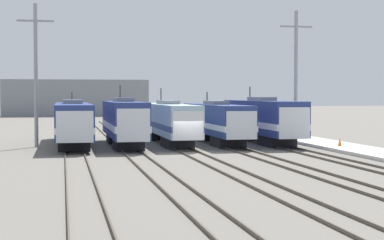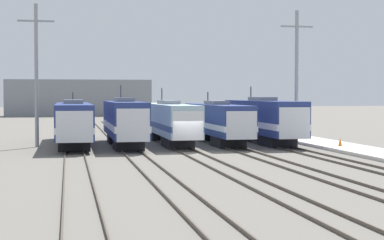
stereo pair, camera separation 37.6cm
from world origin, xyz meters
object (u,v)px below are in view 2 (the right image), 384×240
at_px(locomotive_center, 170,121).
at_px(catenary_tower_left, 36,73).
at_px(locomotive_center_left, 125,121).
at_px(traffic_cone, 340,142).
at_px(locomotive_center_right, 218,121).
at_px(locomotive_far_right, 264,119).
at_px(locomotive_far_left, 73,122).
at_px(catenary_tower_right, 297,74).

xyz_separation_m(locomotive_center, catenary_tower_left, (-12.08, -1.87, 4.42)).
xyz_separation_m(locomotive_center_left, traffic_cone, (17.59, -6.33, -1.62)).
distance_m(locomotive_center_right, locomotive_far_right, 4.47).
height_order(locomotive_far_left, catenary_tower_left, catenary_tower_left).
xyz_separation_m(locomotive_center_left, catenary_tower_right, (16.35, 0.88, 4.30)).
xyz_separation_m(locomotive_center_right, catenary_tower_right, (7.43, -0.95, 4.44)).
height_order(locomotive_center, catenary_tower_left, catenary_tower_left).
bearing_deg(catenary_tower_left, catenary_tower_right, 0.00).
distance_m(locomotive_center_right, traffic_cone, 12.00).
bearing_deg(locomotive_far_left, locomotive_far_right, -0.97).
height_order(locomotive_center, locomotive_center_right, locomotive_center).
bearing_deg(catenary_tower_left, locomotive_center_left, -6.56).
relative_size(catenary_tower_left, catenary_tower_right, 1.00).
height_order(locomotive_far_left, traffic_cone, locomotive_far_left).
height_order(locomotive_center_left, traffic_cone, locomotive_center_left).
relative_size(locomotive_center_right, traffic_cone, 26.57).
height_order(locomotive_center_left, locomotive_center_right, locomotive_center_left).
bearing_deg(traffic_cone, locomotive_far_right, 117.72).
relative_size(locomotive_far_left, catenary_tower_right, 1.59).
distance_m(locomotive_center_left, traffic_cone, 18.77).
height_order(locomotive_center, locomotive_far_right, locomotive_far_right).
relative_size(locomotive_far_left, catenary_tower_left, 1.59).
distance_m(locomotive_far_right, catenary_tower_left, 21.45).
xyz_separation_m(locomotive_center_left, locomotive_far_right, (13.38, 1.68, 0.02)).
relative_size(locomotive_far_left, locomotive_center_right, 1.12).
bearing_deg(locomotive_far_right, locomotive_far_left, 179.03).
distance_m(locomotive_far_right, traffic_cone, 9.21).
relative_size(locomotive_center, catenary_tower_left, 1.60).
bearing_deg(traffic_cone, catenary_tower_right, 99.80).
xyz_separation_m(locomotive_far_left, catenary_tower_right, (20.81, -1.11, 4.38)).
height_order(locomotive_center, traffic_cone, locomotive_center).
bearing_deg(locomotive_center_left, traffic_cone, -19.80).
relative_size(locomotive_far_left, traffic_cone, 29.72).
height_order(locomotive_far_right, traffic_cone, locomotive_far_right).
bearing_deg(locomotive_center_left, catenary_tower_right, 3.07).
bearing_deg(traffic_cone, locomotive_center, 145.34).
distance_m(locomotive_center_left, locomotive_center, 5.24).
bearing_deg(locomotive_far_left, locomotive_center_right, -0.66).
relative_size(locomotive_center_right, locomotive_far_right, 0.99).
relative_size(catenary_tower_left, traffic_cone, 18.71).
bearing_deg(catenary_tower_right, locomotive_center_left, -176.93).
xyz_separation_m(catenary_tower_right, traffic_cone, (1.25, -7.21, -5.91)).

